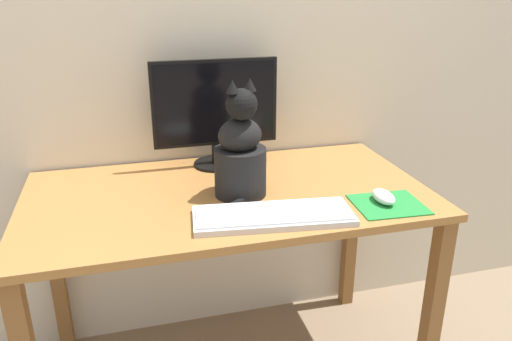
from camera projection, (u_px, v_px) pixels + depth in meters
wall_back at (203, 23)px, 1.78m from camera, size 7.00×0.04×2.50m
desk at (229, 220)px, 1.66m from camera, size 1.30×0.70×0.75m
monitor at (215, 110)px, 1.77m from camera, size 0.45×0.17×0.39m
keyboard at (273, 215)px, 1.43m from camera, size 0.48×0.22×0.02m
mousepad_right at (388, 204)px, 1.52m from camera, size 0.22×0.20×0.00m
computer_mouse_right at (383, 197)px, 1.53m from camera, size 0.06×0.10×0.04m
cat at (240, 154)px, 1.55m from camera, size 0.21×0.26×0.37m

